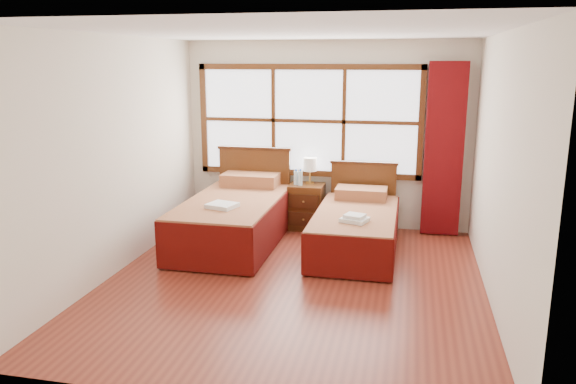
# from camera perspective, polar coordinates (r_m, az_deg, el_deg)

# --- Properties ---
(floor) EXTENTS (4.50, 4.50, 0.00)m
(floor) POSITION_cam_1_polar(r_m,az_deg,el_deg) (6.11, 0.53, -9.16)
(floor) COLOR maroon
(floor) RESTS_ON ground
(ceiling) EXTENTS (4.50, 4.50, 0.00)m
(ceiling) POSITION_cam_1_polar(r_m,az_deg,el_deg) (5.66, 0.59, 15.98)
(ceiling) COLOR white
(ceiling) RESTS_ON wall_back
(wall_back) EXTENTS (4.00, 0.00, 4.00)m
(wall_back) POSITION_cam_1_polar(r_m,az_deg,el_deg) (7.93, 3.91, 5.77)
(wall_back) COLOR silver
(wall_back) RESTS_ON floor
(wall_left) EXTENTS (0.00, 4.50, 4.50)m
(wall_left) POSITION_cam_1_polar(r_m,az_deg,el_deg) (6.45, -17.14, 3.47)
(wall_left) COLOR silver
(wall_left) RESTS_ON floor
(wall_right) EXTENTS (0.00, 4.50, 4.50)m
(wall_right) POSITION_cam_1_polar(r_m,az_deg,el_deg) (5.69, 20.70, 1.95)
(wall_right) COLOR silver
(wall_right) RESTS_ON floor
(window) EXTENTS (3.16, 0.06, 1.56)m
(window) POSITION_cam_1_polar(r_m,az_deg,el_deg) (7.91, 2.09, 7.23)
(window) COLOR white
(window) RESTS_ON wall_back
(curtain) EXTENTS (0.50, 0.16, 2.30)m
(curtain) POSITION_cam_1_polar(r_m,az_deg,el_deg) (7.74, 15.56, 4.16)
(curtain) COLOR maroon
(curtain) RESTS_ON wall_back
(bed_left) EXTENTS (1.15, 2.22, 1.12)m
(bed_left) POSITION_cam_1_polar(r_m,az_deg,el_deg) (7.35, -5.35, -2.52)
(bed_left) COLOR #3E1D0D
(bed_left) RESTS_ON floor
(bed_right) EXTENTS (1.00, 2.02, 0.97)m
(bed_right) POSITION_cam_1_polar(r_m,az_deg,el_deg) (7.06, 6.93, -3.61)
(bed_right) COLOR #3E1D0D
(bed_right) RESTS_ON floor
(nightstand) EXTENTS (0.48, 0.47, 0.64)m
(nightstand) POSITION_cam_1_polar(r_m,az_deg,el_deg) (7.91, 1.88, -1.48)
(nightstand) COLOR #522B12
(nightstand) RESTS_ON floor
(towels_left) EXTENTS (0.39, 0.36, 0.05)m
(towels_left) POSITION_cam_1_polar(r_m,az_deg,el_deg) (6.81, -6.71, -1.37)
(towels_left) COLOR white
(towels_left) RESTS_ON bed_left
(towels_right) EXTENTS (0.35, 0.33, 0.09)m
(towels_right) POSITION_cam_1_polar(r_m,az_deg,el_deg) (6.51, 6.78, -2.68)
(towels_right) COLOR white
(towels_right) RESTS_ON bed_right
(lamp) EXTENTS (0.19, 0.19, 0.36)m
(lamp) POSITION_cam_1_polar(r_m,az_deg,el_deg) (7.88, 2.26, 2.74)
(lamp) COLOR gold
(lamp) RESTS_ON nightstand
(bottle_near) EXTENTS (0.06, 0.06, 0.22)m
(bottle_near) POSITION_cam_1_polar(r_m,az_deg,el_deg) (7.80, 0.81, 1.47)
(bottle_near) COLOR silver
(bottle_near) RESTS_ON nightstand
(bottle_far) EXTENTS (0.06, 0.06, 0.23)m
(bottle_far) POSITION_cam_1_polar(r_m,az_deg,el_deg) (7.76, 1.26, 1.44)
(bottle_far) COLOR silver
(bottle_far) RESTS_ON nightstand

